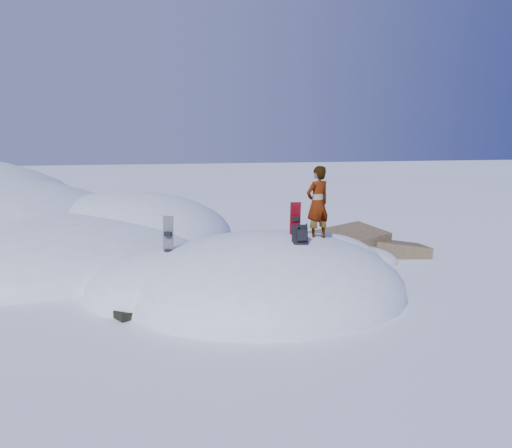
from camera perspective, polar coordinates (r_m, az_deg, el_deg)
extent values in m
plane|color=white|center=(12.45, 1.19, -7.92)|extent=(120.00, 120.00, 0.00)
ellipsoid|color=white|center=(12.45, 1.19, -7.92)|extent=(7.00, 6.00, 3.00)
ellipsoid|color=white|center=(12.68, -9.27, -7.71)|extent=(4.40, 4.00, 2.20)
ellipsoid|color=white|center=(13.71, 7.69, -6.33)|extent=(3.60, 3.20, 2.50)
ellipsoid|color=white|center=(17.18, -23.12, -3.71)|extent=(10.00, 9.00, 2.80)
ellipsoid|color=white|center=(19.36, -14.58, -1.75)|extent=(8.00, 8.00, 3.60)
ellipsoid|color=white|center=(16.14, -21.96, -4.48)|extent=(6.00, 5.00, 1.80)
cube|color=brown|center=(16.67, 10.31, -3.10)|extent=(2.82, 2.41, 1.62)
cube|color=brown|center=(17.07, 15.77, -3.70)|extent=(2.16, 1.80, 1.33)
cube|color=brown|center=(18.00, 10.54, -2.46)|extent=(2.08, 2.01, 1.10)
ellipsoid|color=white|center=(15.65, 10.41, -4.34)|extent=(3.20, 2.40, 1.00)
cube|color=#AA0918|center=(12.12, 4.47, -0.61)|extent=(0.29, 0.26, 1.35)
cube|color=black|center=(12.02, 4.57, 0.63)|extent=(0.18, 0.13, 0.12)
cube|color=black|center=(12.10, 4.54, -1.29)|extent=(0.18, 0.13, 0.12)
cube|color=black|center=(12.22, -10.01, -2.41)|extent=(0.29, 0.24, 1.43)
cube|color=black|center=(12.11, -10.03, -1.15)|extent=(0.20, 0.18, 0.12)
cube|color=black|center=(12.19, -9.97, -3.12)|extent=(0.20, 0.18, 0.12)
cube|color=black|center=(11.46, 5.01, -1.22)|extent=(0.34, 0.32, 0.49)
cube|color=black|center=(11.32, 5.23, -1.26)|extent=(0.23, 0.16, 0.27)
cylinder|color=black|center=(11.29, 4.72, -0.75)|extent=(0.04, 0.18, 0.34)
cylinder|color=black|center=(11.35, 5.70, -0.71)|extent=(0.04, 0.18, 0.34)
cube|color=black|center=(11.17, -14.23, -9.89)|extent=(0.69, 0.63, 0.16)
cube|color=black|center=(11.31, -12.88, -9.21)|extent=(0.33, 0.25, 0.11)
imported|color=slate|center=(12.17, 7.05, 2.35)|extent=(0.77, 0.64, 1.81)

